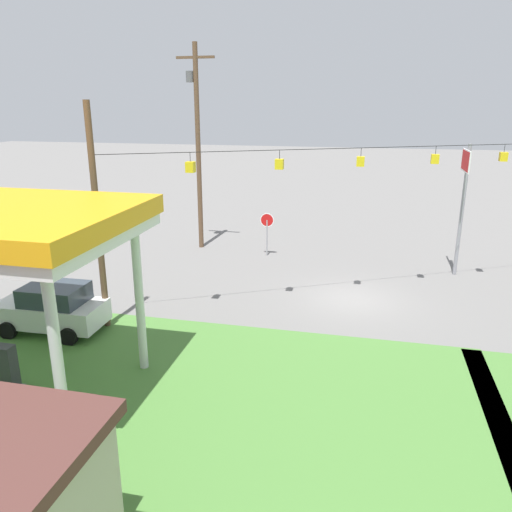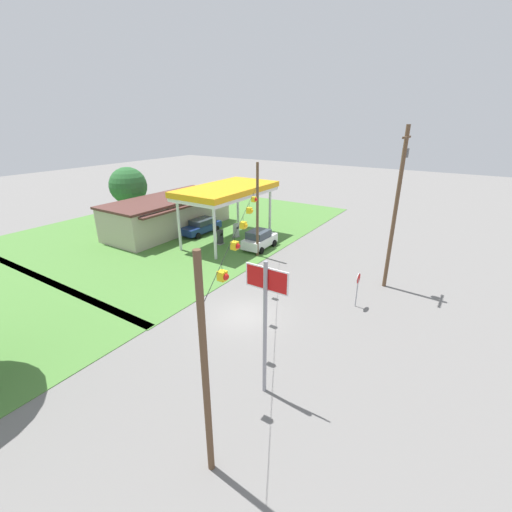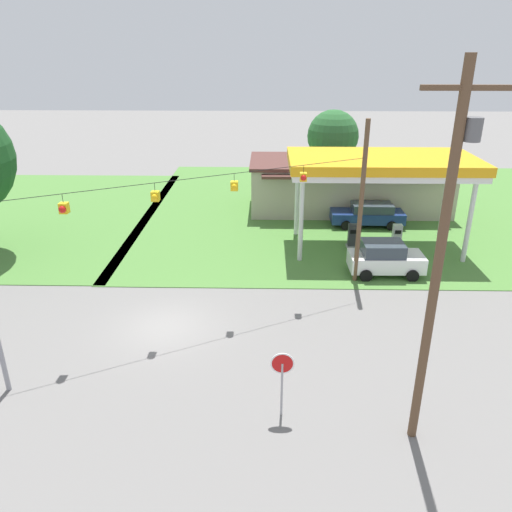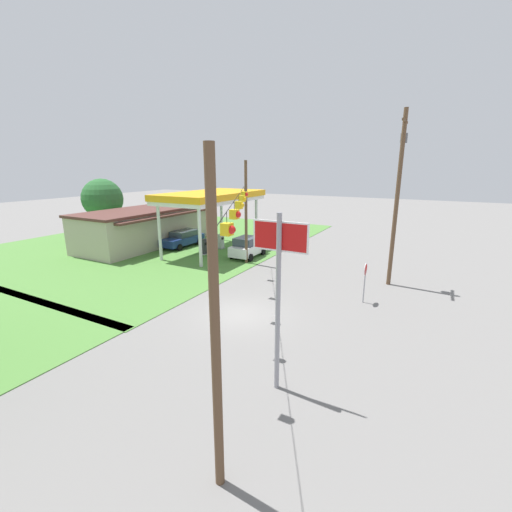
{
  "view_description": "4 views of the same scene",
  "coord_description": "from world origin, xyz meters",
  "px_view_note": "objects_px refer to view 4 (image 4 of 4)",
  "views": [
    {
      "loc": [
        -0.39,
        21.3,
        8.48
      ],
      "look_at": [
        3.78,
        2.92,
        2.66
      ],
      "focal_mm": 35.0,
      "sensor_mm": 36.0,
      "label": 1
    },
    {
      "loc": [
        -15.84,
        -11.16,
        11.89
      ],
      "look_at": [
        3.28,
        1.23,
        2.81
      ],
      "focal_mm": 24.0,
      "sensor_mm": 36.0,
      "label": 2
    },
    {
      "loc": [
        4.53,
        -19.5,
        11.82
      ],
      "look_at": [
        4.01,
        3.81,
        1.91
      ],
      "focal_mm": 35.0,
      "sensor_mm": 36.0,
      "label": 3
    },
    {
      "loc": [
        -15.24,
        -9.28,
        8.07
      ],
      "look_at": [
        3.0,
        0.62,
        2.63
      ],
      "focal_mm": 24.0,
      "sensor_mm": 36.0,
      "label": 4
    }
  ],
  "objects_px": {
    "stop_sign_roadside": "(365,274)",
    "fuel_pump_far": "(221,242)",
    "fuel_pump_near": "(204,247)",
    "tree_behind_station": "(102,199)",
    "gas_station_canopy": "(211,198)",
    "car_at_pumps_front": "(248,247)",
    "stop_sign_overhead": "(279,269)",
    "gas_station_store": "(148,226)",
    "car_at_pumps_rear": "(183,238)",
    "utility_pole_main": "(398,192)"
  },
  "relations": [
    {
      "from": "utility_pole_main",
      "to": "gas_station_store",
      "type": "bearing_deg",
      "value": 86.82
    },
    {
      "from": "car_at_pumps_rear",
      "to": "stop_sign_roadside",
      "type": "xyz_separation_m",
      "value": [
        -6.56,
        -19.63,
        0.94
      ]
    },
    {
      "from": "fuel_pump_near",
      "to": "utility_pole_main",
      "type": "bearing_deg",
      "value": -91.84
    },
    {
      "from": "stop_sign_overhead",
      "to": "car_at_pumps_front",
      "type": "bearing_deg",
      "value": 33.19
    },
    {
      "from": "car_at_pumps_rear",
      "to": "stop_sign_roadside",
      "type": "distance_m",
      "value": 20.72
    },
    {
      "from": "car_at_pumps_rear",
      "to": "utility_pole_main",
      "type": "height_order",
      "value": "utility_pole_main"
    },
    {
      "from": "car_at_pumps_rear",
      "to": "stop_sign_overhead",
      "type": "height_order",
      "value": "stop_sign_overhead"
    },
    {
      "from": "gas_station_store",
      "to": "car_at_pumps_front",
      "type": "relative_size",
      "value": 3.68
    },
    {
      "from": "car_at_pumps_rear",
      "to": "stop_sign_overhead",
      "type": "bearing_deg",
      "value": 48.7
    },
    {
      "from": "car_at_pumps_rear",
      "to": "tree_behind_station",
      "type": "height_order",
      "value": "tree_behind_station"
    },
    {
      "from": "gas_station_canopy",
      "to": "stop_sign_overhead",
      "type": "bearing_deg",
      "value": -138.26
    },
    {
      "from": "car_at_pumps_front",
      "to": "car_at_pumps_rear",
      "type": "relative_size",
      "value": 0.8
    },
    {
      "from": "fuel_pump_far",
      "to": "stop_sign_overhead",
      "type": "distance_m",
      "value": 23.16
    },
    {
      "from": "fuel_pump_far",
      "to": "gas_station_store",
      "type": "bearing_deg",
      "value": 103.63
    },
    {
      "from": "gas_station_store",
      "to": "fuel_pump_near",
      "type": "xyz_separation_m",
      "value": [
        -0.83,
        -7.99,
        -1.2
      ]
    },
    {
      "from": "gas_station_store",
      "to": "stop_sign_roadside",
      "type": "distance_m",
      "value": 24.27
    },
    {
      "from": "stop_sign_overhead",
      "to": "fuel_pump_far",
      "type": "bearing_deg",
      "value": 39.42
    },
    {
      "from": "gas_station_canopy",
      "to": "tree_behind_station",
      "type": "relative_size",
      "value": 1.61
    },
    {
      "from": "car_at_pumps_front",
      "to": "stop_sign_overhead",
      "type": "bearing_deg",
      "value": -147.73
    },
    {
      "from": "gas_station_canopy",
      "to": "car_at_pumps_front",
      "type": "bearing_deg",
      "value": -93.36
    },
    {
      "from": "utility_pole_main",
      "to": "tree_behind_station",
      "type": "bearing_deg",
      "value": 88.62
    },
    {
      "from": "car_at_pumps_front",
      "to": "utility_pole_main",
      "type": "distance_m",
      "value": 13.73
    },
    {
      "from": "gas_station_store",
      "to": "fuel_pump_far",
      "type": "relative_size",
      "value": 9.87
    },
    {
      "from": "car_at_pumps_rear",
      "to": "stop_sign_roadside",
      "type": "bearing_deg",
      "value": 72.08
    },
    {
      "from": "gas_station_canopy",
      "to": "gas_station_store",
      "type": "xyz_separation_m",
      "value": [
        -0.55,
        7.99,
        -3.32
      ]
    },
    {
      "from": "fuel_pump_far",
      "to": "gas_station_canopy",
      "type": "bearing_deg",
      "value": 179.93
    },
    {
      "from": "gas_station_canopy",
      "to": "fuel_pump_far",
      "type": "height_order",
      "value": "gas_station_canopy"
    },
    {
      "from": "gas_station_store",
      "to": "tree_behind_station",
      "type": "relative_size",
      "value": 2.2
    },
    {
      "from": "fuel_pump_far",
      "to": "stop_sign_roadside",
      "type": "height_order",
      "value": "stop_sign_roadside"
    },
    {
      "from": "fuel_pump_far",
      "to": "car_at_pumps_front",
      "type": "relative_size",
      "value": 0.37
    },
    {
      "from": "fuel_pump_near",
      "to": "tree_behind_station",
      "type": "height_order",
      "value": "tree_behind_station"
    },
    {
      "from": "gas_station_canopy",
      "to": "fuel_pump_near",
      "type": "relative_size",
      "value": 7.25
    },
    {
      "from": "fuel_pump_far",
      "to": "car_at_pumps_rear",
      "type": "bearing_deg",
      "value": 104.56
    },
    {
      "from": "gas_station_store",
      "to": "fuel_pump_far",
      "type": "height_order",
      "value": "gas_station_store"
    },
    {
      "from": "car_at_pumps_front",
      "to": "stop_sign_roadside",
      "type": "bearing_deg",
      "value": -118.23
    },
    {
      "from": "car_at_pumps_front",
      "to": "car_at_pumps_rear",
      "type": "bearing_deg",
      "value": 84.98
    },
    {
      "from": "gas_station_canopy",
      "to": "utility_pole_main",
      "type": "bearing_deg",
      "value": -96.62
    },
    {
      "from": "tree_behind_station",
      "to": "stop_sign_overhead",
      "type": "bearing_deg",
      "value": -117.97
    },
    {
      "from": "gas_station_canopy",
      "to": "gas_station_store",
      "type": "distance_m",
      "value": 8.67
    },
    {
      "from": "gas_station_canopy",
      "to": "stop_sign_overhead",
      "type": "distance_m",
      "value": 21.78
    },
    {
      "from": "fuel_pump_near",
      "to": "tree_behind_station",
      "type": "xyz_separation_m",
      "value": [
        0.2,
        13.88,
        3.89
      ]
    },
    {
      "from": "stop_sign_overhead",
      "to": "tree_behind_station",
      "type": "distance_m",
      "value": 32.12
    },
    {
      "from": "car_at_pumps_front",
      "to": "utility_pole_main",
      "type": "height_order",
      "value": "utility_pole_main"
    },
    {
      "from": "gas_station_canopy",
      "to": "fuel_pump_far",
      "type": "relative_size",
      "value": 7.25
    },
    {
      "from": "gas_station_canopy",
      "to": "stop_sign_roadside",
      "type": "height_order",
      "value": "gas_station_canopy"
    },
    {
      "from": "stop_sign_overhead",
      "to": "utility_pole_main",
      "type": "distance_m",
      "value": 14.59
    },
    {
      "from": "fuel_pump_near",
      "to": "tree_behind_station",
      "type": "bearing_deg",
      "value": 89.18
    },
    {
      "from": "car_at_pumps_rear",
      "to": "tree_behind_station",
      "type": "relative_size",
      "value": 0.74
    },
    {
      "from": "stop_sign_roadside",
      "to": "fuel_pump_far",
      "type": "bearing_deg",
      "value": -115.97
    },
    {
      "from": "gas_station_store",
      "to": "fuel_pump_far",
      "type": "xyz_separation_m",
      "value": [
        1.94,
        -7.99,
        -1.2
      ]
    }
  ]
}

